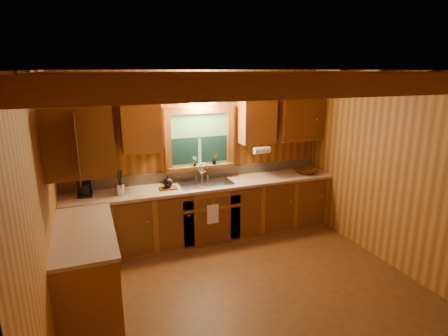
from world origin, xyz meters
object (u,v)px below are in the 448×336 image
Objects in this scene: sink at (206,186)px; cutting_board at (168,188)px; coffee_maker at (84,184)px; wicker_basket at (306,171)px.

cutting_board is (-0.60, -0.05, 0.06)m from sink.
coffee_maker is at bearing 174.88° from cutting_board.
sink is 0.60m from cutting_board.
coffee_maker is 1.32× the size of cutting_board.
cutting_board is (1.15, -0.14, -0.15)m from coffee_maker.
coffee_maker reaches higher than sink.
sink reaches higher than wicker_basket.
cutting_board is at bearing 179.29° from wicker_basket.
sink is 2.44× the size of coffee_maker.
wicker_basket is at bearing 1.55° from coffee_maker.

